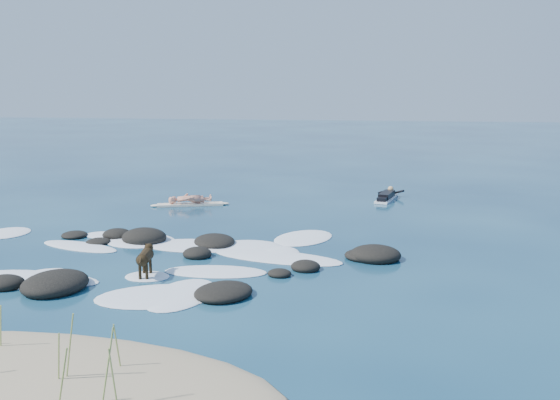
# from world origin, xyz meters

# --- Properties ---
(ground) EXTENTS (160.00, 160.00, 0.00)m
(ground) POSITION_xyz_m (0.00, 0.00, 0.00)
(ground) COLOR #0A2642
(ground) RESTS_ON ground
(sand_dune) EXTENTS (9.00, 4.40, 0.60)m
(sand_dune) POSITION_xyz_m (0.00, -8.20, 0.00)
(sand_dune) COLOR #9E8966
(sand_dune) RESTS_ON ground
(dune_grass) EXTENTS (3.67, 1.70, 1.23)m
(dune_grass) POSITION_xyz_m (0.84, -8.19, 0.63)
(dune_grass) COLOR #889B4B
(dune_grass) RESTS_ON ground
(reef_rocks) EXTENTS (12.85, 7.28, 0.57)m
(reef_rocks) POSITION_xyz_m (0.14, -0.94, 0.11)
(reef_rocks) COLOR black
(reef_rocks) RESTS_ON ground
(breaking_foam) EXTENTS (11.79, 8.75, 0.12)m
(breaking_foam) POSITION_xyz_m (-0.15, -0.47, 0.01)
(breaking_foam) COLOR white
(breaking_foam) RESTS_ON ground
(standing_surfer_rig) EXTENTS (2.99, 1.40, 1.76)m
(standing_surfer_rig) POSITION_xyz_m (-2.28, 7.09, 0.69)
(standing_surfer_rig) COLOR #F9E6C7
(standing_surfer_rig) RESTS_ON ground
(paddling_surfer_rig) EXTENTS (1.21, 2.61, 0.45)m
(paddling_surfer_rig) POSITION_xyz_m (5.30, 9.93, 0.15)
(paddling_surfer_rig) COLOR white
(paddling_surfer_rig) RESTS_ON ground
(dog) EXTENTS (0.46, 1.23, 0.78)m
(dog) POSITION_xyz_m (-0.16, -2.28, 0.52)
(dog) COLOR black
(dog) RESTS_ON ground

